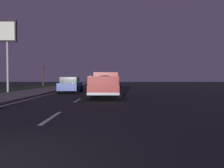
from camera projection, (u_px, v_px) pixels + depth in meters
ground at (96, 88)px, 29.89m from camera, size 144.00×144.00×0.00m
sidewalk_shoulder at (57, 88)px, 29.83m from camera, size 108.00×4.00×0.12m
grass_verge at (23, 88)px, 29.77m from camera, size 108.00×6.00×0.01m
lane_markings at (80, 88)px, 31.87m from camera, size 108.00×3.54×0.01m
pickup_truck at (106, 84)px, 15.16m from camera, size 5.49×2.40×1.87m
sedan_green at (107, 82)px, 43.23m from camera, size 4.44×2.09×1.54m
sedan_black at (93, 82)px, 42.79m from camera, size 4.40×2.02×1.54m
sedan_blue at (71, 85)px, 20.43m from camera, size 4.44×2.08×1.54m
gas_price_sign at (7, 38)px, 20.73m from camera, size 0.27×1.90×7.34m
bare_tree_far at (43, 75)px, 40.31m from camera, size 1.91×1.22×4.79m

